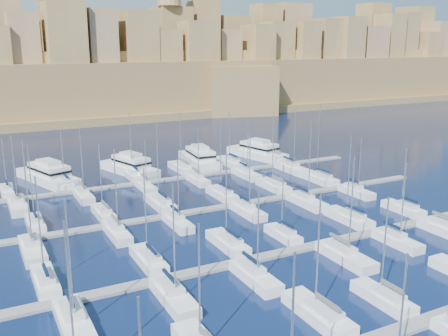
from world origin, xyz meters
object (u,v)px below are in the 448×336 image
sailboat_2 (318,313)px  motor_yacht_c (200,158)px  motor_yacht_b (130,166)px  motor_yacht_a (48,174)px  motor_yacht_d (258,151)px

sailboat_2 → motor_yacht_c: 72.36m
motor_yacht_b → motor_yacht_c: bearing=0.8°
motor_yacht_b → motor_yacht_c: size_ratio=0.99×
motor_yacht_b → motor_yacht_c: same height
motor_yacht_a → motor_yacht_c: 35.38m
motor_yacht_c → motor_yacht_a: bearing=179.1°
motor_yacht_a → motor_yacht_d: 51.99m
motor_yacht_d → motor_yacht_b: bearing=-179.3°
motor_yacht_b → motor_yacht_d: (34.22, 0.41, -0.00)m
motor_yacht_a → motor_yacht_c: (35.38, -0.53, 0.00)m
motor_yacht_b → motor_yacht_a: bearing=177.5°
sailboat_2 → motor_yacht_b: (0.35, 69.84, 0.97)m
motor_yacht_a → motor_yacht_c: size_ratio=1.08×
sailboat_2 → motor_yacht_b: sailboat_2 is taller
motor_yacht_a → motor_yacht_c: bearing=-0.9°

